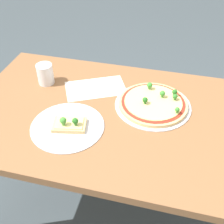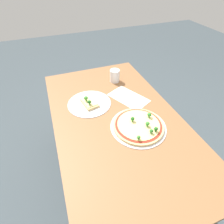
# 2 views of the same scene
# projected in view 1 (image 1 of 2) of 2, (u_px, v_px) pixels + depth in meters

# --- Properties ---
(ground_plane) EXTENTS (8.00, 8.00, 0.00)m
(ground_plane) POSITION_uv_depth(u_px,v_px,m) (119.00, 208.00, 1.65)
(ground_plane) COLOR #3D474C
(dining_table) EXTENTS (1.34, 0.77, 0.73)m
(dining_table) POSITION_uv_depth(u_px,v_px,m) (122.00, 131.00, 1.24)
(dining_table) COLOR brown
(dining_table) RESTS_ON ground_plane
(pizza_tray_whole) EXTENTS (0.33, 0.33, 0.06)m
(pizza_tray_whole) POSITION_uv_depth(u_px,v_px,m) (153.00, 103.00, 1.21)
(pizza_tray_whole) COLOR silver
(pizza_tray_whole) RESTS_ON dining_table
(pizza_tray_slice) EXTENTS (0.29, 0.29, 0.06)m
(pizza_tray_slice) POSITION_uv_depth(u_px,v_px,m) (68.00, 125.00, 1.11)
(pizza_tray_slice) COLOR silver
(pizza_tray_slice) RESTS_ON dining_table
(drinking_cup) EXTENTS (0.08, 0.08, 0.10)m
(drinking_cup) POSITION_uv_depth(u_px,v_px,m) (45.00, 74.00, 1.32)
(drinking_cup) COLOR white
(drinking_cup) RESTS_ON dining_table
(paper_menu) EXTENTS (0.32, 0.27, 0.00)m
(paper_menu) POSITION_uv_depth(u_px,v_px,m) (96.00, 88.00, 1.32)
(paper_menu) COLOR silver
(paper_menu) RESTS_ON dining_table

